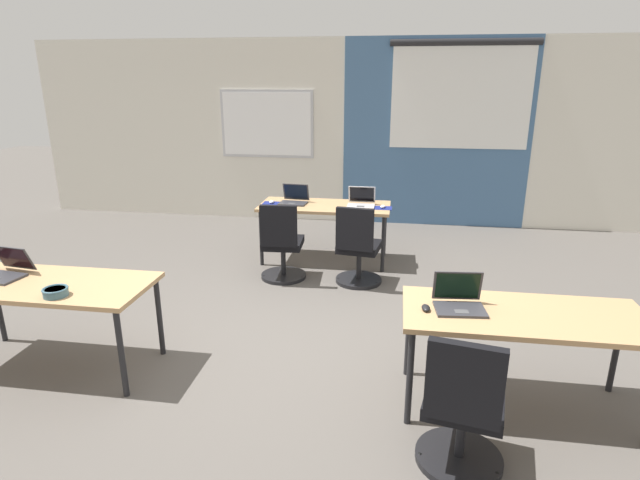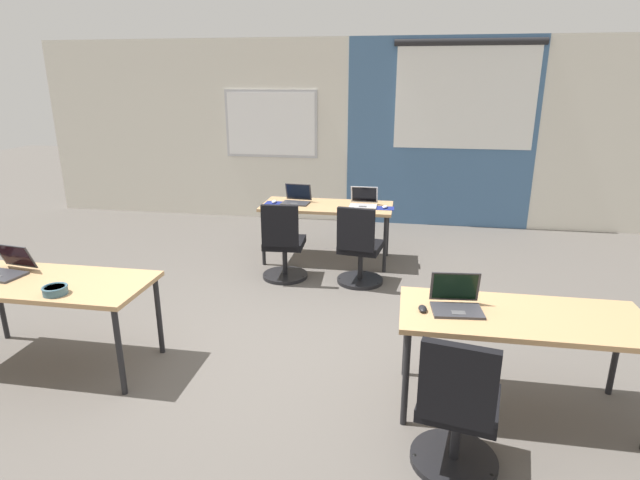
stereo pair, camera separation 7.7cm
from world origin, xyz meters
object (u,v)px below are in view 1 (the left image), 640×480
desk_near_right (524,321)px  chair_far_left (282,248)px  laptop_near_left_end (5,270)px  mouse_far_right (383,206)px  chair_far_right (358,252)px  snack_bowl (55,291)px  desk_near_left (47,290)px  laptop_near_right_inner (459,301)px  mouse_near_right_inner (426,308)px  laptop_far_left (294,199)px  laptop_far_right (361,202)px  desk_far_center (325,210)px  mouse_far_left (272,202)px  chair_near_right_inner (462,414)px

desk_near_right → chair_far_left: bearing=135.9°
laptop_near_left_end → mouse_far_right: bearing=50.8°
chair_far_right → snack_bowl: size_ratio=5.18×
desk_near_left → laptop_near_right_inner: bearing=0.3°
laptop_near_right_inner → chair_far_left: bearing=124.3°
mouse_far_right → mouse_near_right_inner: size_ratio=1.07×
desk_near_left → desk_near_right: (3.50, 0.00, 0.00)m
mouse_far_right → chair_far_right: (-0.24, -0.67, -0.36)m
desk_near_left → chair_far_left: chair_far_left is taller
desk_near_left → laptop_far_left: 3.14m
desk_near_right → laptop_near_right_inner: size_ratio=4.51×
laptop_far_right → laptop_near_right_inner: (0.87, -2.80, 0.00)m
desk_near_left → mouse_far_right: (2.46, 2.74, 0.08)m
laptop_near_left_end → snack_bowl: 0.70m
mouse_far_right → laptop_near_left_end: size_ratio=0.30×
desk_far_center → mouse_far_left: bearing=-178.0°
mouse_far_right → mouse_near_right_inner: bearing=-82.1°
mouse_far_left → chair_far_right: (1.14, -0.71, -0.36)m
desk_far_center → laptop_far_right: (0.45, 0.02, 0.11)m
snack_bowl → mouse_near_right_inner: bearing=3.6°
laptop_near_left_end → mouse_far_left: bearing=69.1°
laptop_near_left_end → desk_far_center: bearing=59.6°
desk_near_right → desk_near_left: bearing=180.0°
mouse_far_left → snack_bowl: bearing=-105.7°
laptop_far_left → laptop_near_left_end: 3.27m
mouse_far_right → laptop_near_right_inner: laptop_near_right_inner is taller
desk_near_left → chair_far_left: (1.37, 2.07, -0.28)m
mouse_far_right → laptop_near_right_inner: 2.79m
desk_near_left → mouse_near_right_inner: 2.85m
desk_near_right → chair_far_left: chair_far_left is taller
mouse_far_left → mouse_near_right_inner: 3.34m
laptop_far_right → chair_far_right: 0.85m
chair_far_left → mouse_near_right_inner: size_ratio=8.81×
laptop_far_right → chair_near_right_inner: bearing=-76.6°
desk_near_right → chair_far_left: 2.98m
laptop_far_left → chair_far_right: laptop_far_left is taller
mouse_near_right_inner → laptop_near_right_inner: bearing=17.7°
chair_far_right → laptop_near_left_end: (-2.63, -1.99, 0.39)m
desk_near_left → chair_far_right: 3.05m
mouse_far_left → desk_far_center: bearing=2.0°
desk_near_left → laptop_near_left_end: bearing=169.8°
mouse_far_right → laptop_far_left: bearing=175.2°
chair_near_right_inner → mouse_far_right: bearing=-69.0°
chair_far_right → laptop_near_left_end: bearing=45.6°
mouse_far_left → desk_near_left: bearing=-111.3°
desk_near_left → mouse_near_right_inner: (2.85, -0.05, 0.08)m
desk_near_right → laptop_far_right: 3.11m
desk_near_left → chair_near_right_inner: size_ratio=1.74×
laptop_far_left → chair_near_right_inner: size_ratio=0.38×
laptop_far_left → chair_far_right: size_ratio=0.38×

